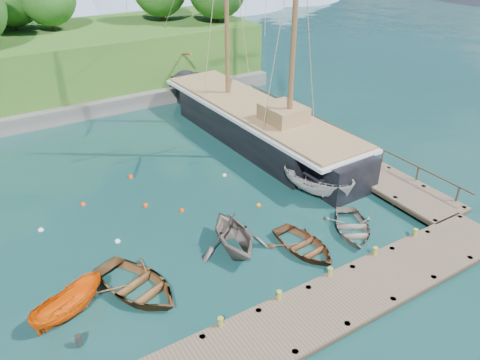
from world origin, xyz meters
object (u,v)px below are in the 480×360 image
object	(u,v)px
rowboat_0	(138,292)
rowboat_1	(234,249)
motorboat_orange	(70,315)
schooner	(256,126)
rowboat_3	(352,232)
rowboat_2	(304,250)
cabin_boat_white	(317,194)

from	to	relation	value
rowboat_0	rowboat_1	xyz separation A→B (m)	(5.57, 0.40, 0.00)
motorboat_orange	schooner	world-z (taller)	schooner
rowboat_0	rowboat_3	bearing A→B (deg)	-28.80
rowboat_2	schooner	xyz separation A→B (m)	(5.68, 13.30, 1.17)
rowboat_3	rowboat_1	bearing A→B (deg)	-167.15
rowboat_2	rowboat_3	xyz separation A→B (m)	(3.36, -0.12, 0.00)
rowboat_0	motorboat_orange	xyz separation A→B (m)	(-3.11, 0.21, 0.00)
motorboat_orange	schooner	size ratio (longest dim) A/B	0.13
rowboat_0	rowboat_1	distance (m)	5.58
rowboat_3	schooner	world-z (taller)	schooner
rowboat_3	cabin_boat_white	bearing A→B (deg)	108.55
cabin_boat_white	rowboat_2	bearing A→B (deg)	-157.27
rowboat_2	motorboat_orange	xyz separation A→B (m)	(-11.84, 1.88, 0.00)
rowboat_1	rowboat_3	distance (m)	6.87
rowboat_3	cabin_boat_white	xyz separation A→B (m)	(0.96, 4.22, 0.00)
motorboat_orange	rowboat_0	bearing A→B (deg)	-114.59
rowboat_0	cabin_boat_white	size ratio (longest dim) A/B	1.00
rowboat_0	motorboat_orange	world-z (taller)	motorboat_orange
rowboat_1	schooner	size ratio (longest dim) A/B	0.15
schooner	rowboat_0	bearing A→B (deg)	-142.71
rowboat_1	cabin_boat_white	bearing A→B (deg)	23.93
rowboat_2	motorboat_orange	world-z (taller)	motorboat_orange
cabin_boat_white	rowboat_1	bearing A→B (deg)	174.45
rowboat_0	motorboat_orange	bearing A→B (deg)	155.66
cabin_boat_white	rowboat_0	bearing A→B (deg)	169.80
rowboat_1	cabin_boat_white	distance (m)	7.75
rowboat_2	schooner	bearing A→B (deg)	62.13
rowboat_3	cabin_boat_white	world-z (taller)	cabin_boat_white
rowboat_1	rowboat_3	world-z (taller)	rowboat_1
rowboat_3	motorboat_orange	bearing A→B (deg)	-156.10
rowboat_2	motorboat_orange	size ratio (longest dim) A/B	1.12
rowboat_0	cabin_boat_white	world-z (taller)	cabin_boat_white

